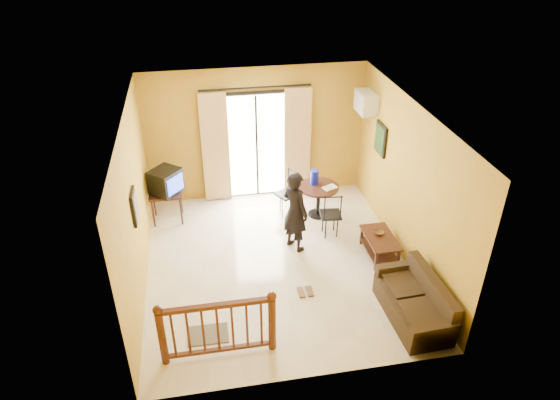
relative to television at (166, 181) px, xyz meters
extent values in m
plane|color=beige|center=(1.87, -1.77, -0.88)|extent=(5.00, 5.00, 0.00)
plane|color=white|center=(1.87, -1.77, 1.92)|extent=(5.00, 5.00, 0.00)
plane|color=#B78C23|center=(1.87, 0.73, 0.52)|extent=(4.50, 0.00, 4.50)
plane|color=#B78C23|center=(1.87, -4.27, 0.52)|extent=(4.50, 0.00, 4.50)
plane|color=#B78C23|center=(-0.38, -1.77, 0.52)|extent=(0.00, 5.00, 5.00)
plane|color=#B78C23|center=(4.12, -1.77, 0.52)|extent=(0.00, 5.00, 5.00)
cube|color=black|center=(1.87, 0.71, 0.27)|extent=(1.34, 0.03, 2.34)
cube|color=white|center=(1.87, 0.68, 0.27)|extent=(1.20, 0.04, 2.20)
cube|color=black|center=(1.87, 0.66, 0.27)|extent=(0.04, 0.02, 2.20)
cube|color=beige|center=(1.02, 0.63, 0.32)|extent=(0.55, 0.08, 2.35)
cube|color=beige|center=(2.72, 0.63, 0.32)|extent=(0.55, 0.08, 2.35)
cylinder|color=black|center=(1.87, 0.63, 1.54)|extent=(2.20, 0.04, 0.04)
cube|color=black|center=(-0.03, 0.00, -0.26)|extent=(0.64, 0.53, 0.04)
cylinder|color=black|center=(-0.30, -0.21, -0.57)|extent=(0.04, 0.04, 0.62)
cylinder|color=black|center=(0.23, -0.21, -0.57)|extent=(0.04, 0.04, 0.62)
cylinder|color=black|center=(-0.30, 0.22, -0.57)|extent=(0.04, 0.04, 0.62)
cylinder|color=black|center=(0.23, 0.22, -0.57)|extent=(0.04, 0.04, 0.62)
cube|color=black|center=(0.00, 0.00, 0.00)|extent=(0.71, 0.72, 0.48)
cube|color=blue|center=(0.18, -0.16, 0.00)|extent=(0.29, 0.33, 0.34)
cube|color=black|center=(-0.35, -1.97, 0.67)|extent=(0.04, 0.42, 0.52)
cube|color=#4F4C44|center=(-0.33, -1.97, 0.67)|extent=(0.01, 0.34, 0.44)
cylinder|color=black|center=(2.95, -0.35, -0.23)|extent=(0.79, 0.79, 0.04)
cylinder|color=black|center=(2.95, -0.35, -0.56)|extent=(0.08, 0.08, 0.64)
cylinder|color=black|center=(2.95, -0.35, -0.86)|extent=(0.39, 0.39, 0.03)
cylinder|color=#131CB5|center=(2.89, -0.23, -0.06)|extent=(0.16, 0.16, 0.30)
cube|color=white|center=(3.15, -0.45, -0.20)|extent=(0.33, 0.28, 0.02)
cube|color=white|center=(3.97, 0.18, 1.27)|extent=(0.30, 0.60, 0.40)
cube|color=gray|center=(3.82, 0.18, 1.27)|extent=(0.02, 0.56, 0.36)
cube|color=black|center=(4.09, -0.47, 0.77)|extent=(0.04, 0.50, 0.60)
cube|color=black|center=(4.06, -0.47, 0.77)|extent=(0.01, 0.42, 0.52)
cube|color=black|center=(3.72, -1.85, -0.50)|extent=(0.50, 0.89, 0.04)
cube|color=black|center=(3.72, -1.85, -0.76)|extent=(0.46, 0.85, 0.03)
cube|color=black|center=(3.52, -2.25, -0.69)|extent=(0.05, 0.05, 0.38)
cube|color=black|center=(3.91, -2.25, -0.69)|extent=(0.05, 0.05, 0.38)
cube|color=black|center=(3.52, -1.46, -0.69)|extent=(0.05, 0.05, 0.38)
cube|color=black|center=(3.91, -1.46, -0.69)|extent=(0.05, 0.05, 0.38)
imported|color=brown|center=(3.72, -1.76, -0.45)|extent=(0.21, 0.21, 0.05)
cube|color=#2E2012|center=(3.67, -3.45, -0.70)|extent=(0.77, 1.44, 0.35)
cube|color=#2E2012|center=(3.93, -3.45, -0.39)|extent=(0.22, 1.42, 0.49)
cube|color=#2E2012|center=(3.67, -4.14, -0.51)|extent=(0.71, 0.17, 0.27)
cube|color=#2E2012|center=(3.67, -2.76, -0.51)|extent=(0.71, 0.17, 0.27)
cube|color=#2E2012|center=(3.62, -3.76, -0.50)|extent=(0.51, 0.60, 0.09)
cube|color=#2E2012|center=(3.62, -3.14, -0.50)|extent=(0.51, 0.60, 0.09)
imported|color=black|center=(2.27, -1.34, -0.10)|extent=(0.62, 0.68, 1.55)
cylinder|color=#471E0F|center=(-0.03, -3.67, -0.42)|extent=(0.11, 0.11, 0.92)
cylinder|color=#471E0F|center=(1.47, -3.67, -0.42)|extent=(0.11, 0.11, 0.92)
sphere|color=#471E0F|center=(-0.03, -3.67, 0.09)|extent=(0.13, 0.13, 0.13)
sphere|color=#471E0F|center=(1.47, -3.67, 0.09)|extent=(0.13, 0.13, 0.13)
cube|color=#471E0F|center=(0.72, -3.67, 0.04)|extent=(1.55, 0.08, 0.06)
cube|color=#471E0F|center=(0.72, -3.67, -0.78)|extent=(1.55, 0.06, 0.05)
cube|color=#5B5648|center=(0.57, -3.27, -0.87)|extent=(0.61, 0.41, 0.02)
cube|color=brown|center=(2.12, -2.61, -0.86)|extent=(0.10, 0.25, 0.03)
cube|color=brown|center=(2.26, -2.61, -0.86)|extent=(0.10, 0.25, 0.03)
camera|label=1|loc=(0.69, -8.66, 4.63)|focal=32.00mm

